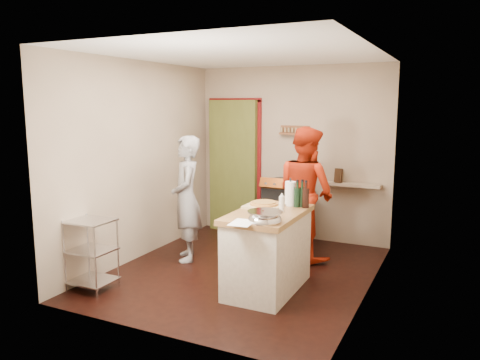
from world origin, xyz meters
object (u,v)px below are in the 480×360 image
island (268,249)px  wire_shelving (91,251)px  stove (287,213)px  person_stripe (186,199)px  person_red (306,193)px

island → wire_shelving: bearing=-155.0°
stove → person_stripe: size_ratio=0.61×
person_stripe → island: bearing=35.6°
wire_shelving → person_stripe: bearing=72.7°
wire_shelving → person_stripe: person_stripe is taller
stove → person_red: person_red is taller
island → person_stripe: bearing=159.9°
person_red → stove: bearing=-18.7°
island → person_red: bearing=89.4°
island → person_red: 1.33m
person_stripe → person_red: 1.57m
wire_shelving → person_red: size_ratio=0.46×
island → person_stripe: 1.48m
stove → island: bearing=-76.3°
stove → person_stripe: person_stripe is taller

